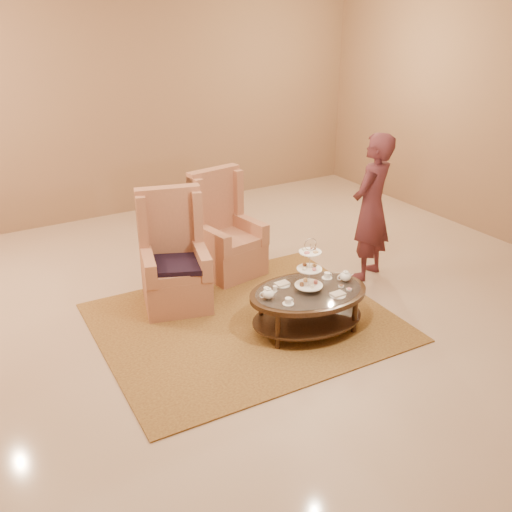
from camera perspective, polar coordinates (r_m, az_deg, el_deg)
ground at (r=6.05m, az=0.98°, el=-6.46°), size 8.00×8.00×0.00m
ceiling at (r=6.05m, az=0.98°, el=-6.46°), size 8.00×8.00×0.02m
wall_back at (r=8.95m, az=-12.93°, el=15.09°), size 8.00×0.04×3.50m
rug at (r=6.00m, az=-1.06°, el=-6.62°), size 3.02×2.54×0.02m
tea_table at (r=5.73m, az=5.23°, el=-4.20°), size 1.34×1.03×1.02m
armchair_left at (r=6.26m, az=-8.16°, el=-1.09°), size 0.85×0.87×1.28m
armchair_right at (r=6.94m, az=-3.16°, el=1.67°), size 0.78×0.80×1.27m
person at (r=6.79m, az=11.45°, el=4.76°), size 0.75×0.63×1.75m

